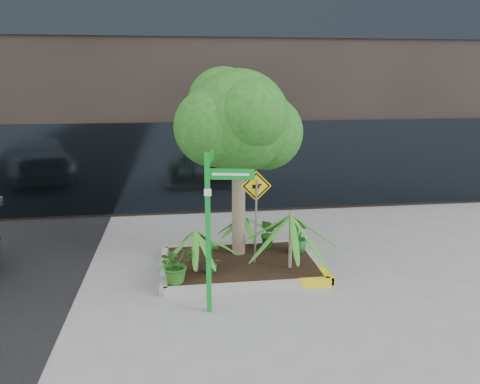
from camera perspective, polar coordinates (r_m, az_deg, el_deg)
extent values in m
plane|color=gray|center=(9.75, -0.83, -9.97)|extent=(80.00, 80.00, 0.00)
cube|color=#9E9E99|center=(11.03, -0.70, -6.64)|extent=(3.20, 0.15, 0.15)
cube|color=#9E9E99|center=(9.02, 1.09, -11.50)|extent=(3.20, 0.15, 0.15)
cube|color=#9E9E99|center=(9.94, -9.20, -9.20)|extent=(0.15, 2.20, 0.15)
cube|color=#9E9E99|center=(10.34, 9.01, -8.25)|extent=(0.15, 2.20, 0.15)
cube|color=yellow|center=(9.30, 9.18, -10.88)|extent=(0.60, 0.17, 0.15)
cube|color=black|center=(10.00, 0.10, -8.59)|extent=(3.05, 2.05, 0.06)
cylinder|color=gray|center=(10.06, -0.18, -1.09)|extent=(0.29, 0.29, 2.68)
cylinder|color=gray|center=(9.87, 0.34, 4.46)|extent=(0.51, 0.14, 0.87)
sphere|color=#205017|center=(9.76, -0.18, 8.59)|extent=(2.15, 2.15, 2.15)
sphere|color=#205017|center=(10.16, 3.14, 7.25)|extent=(1.61, 1.61, 1.61)
sphere|color=#205017|center=(9.54, -3.26, 7.90)|extent=(1.61, 1.61, 1.61)
sphere|color=#205017|center=(9.25, 1.38, 9.40)|extent=(1.43, 1.43, 1.43)
sphere|color=#205017|center=(10.15, -2.06, 10.80)|extent=(1.52, 1.52, 1.52)
cylinder|color=gray|center=(9.53, 6.18, -5.78)|extent=(0.07, 0.07, 1.19)
cylinder|color=gray|center=(9.37, -5.39, -7.02)|extent=(0.07, 0.07, 0.92)
cylinder|color=gray|center=(10.63, 0.38, -4.76)|extent=(0.07, 0.07, 0.78)
imported|color=#265E1A|center=(8.98, -7.79, -8.66)|extent=(0.91, 0.91, 0.74)
imported|color=#1E6422|center=(10.42, 7.09, -5.34)|extent=(0.60, 0.60, 0.76)
imported|color=#317323|center=(9.28, -3.46, -7.93)|extent=(0.36, 0.36, 0.69)
imported|color=#1F611C|center=(10.62, 3.46, -5.09)|extent=(0.46, 0.46, 0.69)
cube|color=#0E9C28|center=(7.79, -3.90, -5.28)|extent=(0.09, 0.09, 2.77)
cube|color=#0E9C28|center=(7.48, -1.17, 2.19)|extent=(0.76, 0.18, 0.18)
cube|color=#0E9C28|center=(7.85, -3.68, 4.19)|extent=(0.18, 0.76, 0.18)
cube|color=white|center=(7.46, -1.16, 2.16)|extent=(0.58, 0.13, 0.04)
cube|color=white|center=(7.85, -3.78, 4.19)|extent=(0.13, 0.58, 0.04)
cube|color=white|center=(7.54, -3.97, -0.06)|extent=(0.12, 0.03, 0.12)
cylinder|color=slate|center=(9.47, 1.93, -3.79)|extent=(0.05, 0.27, 1.83)
cube|color=#E1BB0B|center=(9.24, 1.99, 0.74)|extent=(0.61, 0.04, 0.61)
cube|color=black|center=(9.23, 2.00, 0.72)|extent=(0.55, 0.02, 0.55)
cube|color=#E1BB0B|center=(9.23, 2.00, 0.72)|extent=(0.46, 0.02, 0.46)
cube|color=black|center=(9.23, 1.95, 0.65)|extent=(0.14, 0.01, 0.08)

